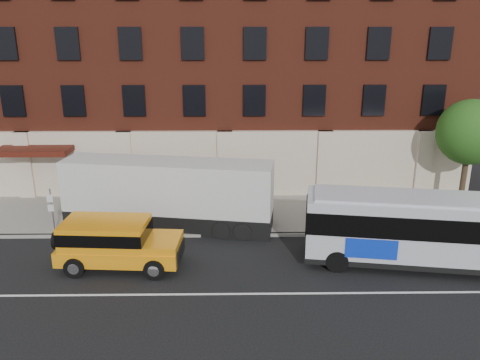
{
  "coord_description": "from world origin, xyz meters",
  "views": [
    {
      "loc": [
        0.5,
        -16.28,
        10.12
      ],
      "look_at": [
        0.81,
        5.5,
        3.13
      ],
      "focal_mm": 36.15,
      "sensor_mm": 36.0,
      "label": 1
    }
  ],
  "objects_px": {
    "street_tree": "(471,135)",
    "city_bus": "(444,229)",
    "sign_pole": "(52,209)",
    "yellow_suv": "(114,241)",
    "shipping_container": "(168,195)"
  },
  "relations": [
    {
      "from": "sign_pole",
      "to": "shipping_container",
      "type": "xyz_separation_m",
      "value": [
        5.63,
        1.1,
        0.32
      ]
    },
    {
      "from": "street_tree",
      "to": "yellow_suv",
      "type": "distance_m",
      "value": 19.63
    },
    {
      "from": "shipping_container",
      "to": "yellow_suv",
      "type": "bearing_deg",
      "value": -112.87
    },
    {
      "from": "city_bus",
      "to": "yellow_suv",
      "type": "xyz_separation_m",
      "value": [
        -14.22,
        0.26,
        -0.56
      ]
    },
    {
      "from": "city_bus",
      "to": "yellow_suv",
      "type": "bearing_deg",
      "value": 178.97
    },
    {
      "from": "city_bus",
      "to": "street_tree",
      "type": "bearing_deg",
      "value": 59.47
    },
    {
      "from": "shipping_container",
      "to": "city_bus",
      "type": "bearing_deg",
      "value": -20.21
    },
    {
      "from": "yellow_suv",
      "to": "street_tree",
      "type": "bearing_deg",
      "value": 19.76
    },
    {
      "from": "sign_pole",
      "to": "yellow_suv",
      "type": "distance_m",
      "value": 4.99
    },
    {
      "from": "street_tree",
      "to": "city_bus",
      "type": "xyz_separation_m",
      "value": [
        -4.01,
        -6.8,
        -2.63
      ]
    },
    {
      "from": "city_bus",
      "to": "yellow_suv",
      "type": "relative_size",
      "value": 2.13
    },
    {
      "from": "street_tree",
      "to": "shipping_container",
      "type": "distance_m",
      "value": 16.77
    },
    {
      "from": "sign_pole",
      "to": "street_tree",
      "type": "xyz_separation_m",
      "value": [
        22.04,
        3.34,
        2.96
      ]
    },
    {
      "from": "sign_pole",
      "to": "city_bus",
      "type": "xyz_separation_m",
      "value": [
        18.03,
        -3.47,
        0.32
      ]
    },
    {
      "from": "street_tree",
      "to": "city_bus",
      "type": "bearing_deg",
      "value": -120.53
    }
  ]
}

